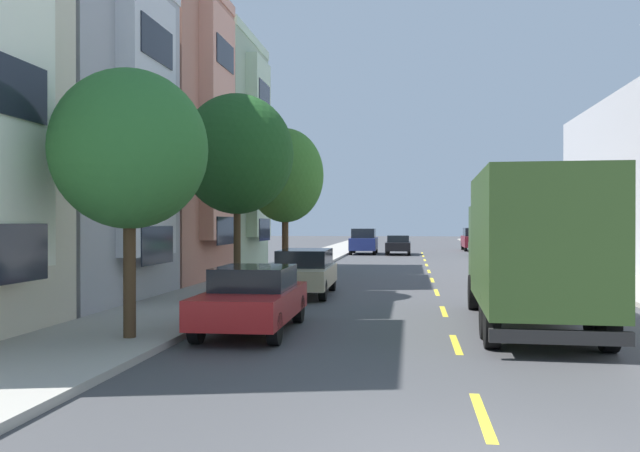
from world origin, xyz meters
name	(u,v)px	position (x,y,z in m)	size (l,w,h in m)	color
ground_plane	(427,267)	(0.00, 30.00, 0.00)	(160.00, 160.00, 0.00)	#424244
sidewalk_left	(290,267)	(-7.10, 28.00, 0.07)	(3.20, 120.00, 0.14)	#A39E93
sidewalk_right	(575,270)	(7.10, 28.00, 0.07)	(3.20, 120.00, 0.14)	#A39E93
lane_centerline_dashes	(430,275)	(0.00, 24.50, 0.00)	(0.14, 47.20, 0.01)	yellow
townhouse_third_terracotta	(78,139)	(-14.30, 19.38, 5.81)	(12.00, 7.03, 12.01)	#B27560
townhouse_fourth_sage	(154,158)	(-13.91, 26.62, 5.69)	(11.23, 7.03, 11.78)	#99AD8E
street_tree_nearest	(129,150)	(-6.40, 6.14, 3.85)	(3.08, 3.08, 5.30)	#47331E
street_tree_second	(237,154)	(-6.40, 14.53, 4.59)	(3.62, 3.62, 6.38)	#47331E
street_tree_third	(285,176)	(-6.40, 22.92, 4.47)	(3.41, 3.41, 6.43)	#47331E
delivery_box_truck	(530,243)	(1.79, 9.16, 1.96)	(2.65, 8.06, 3.47)	#2D471E
parked_sedan_forest	(485,245)	(4.36, 43.05, 0.75)	(1.91, 4.54, 1.43)	#194C28
parked_wagon_champagne	(304,271)	(-4.40, 15.61, 0.80)	(1.93, 4.74, 1.50)	tan
parked_suv_navy	(364,241)	(-4.40, 44.67, 0.99)	(1.99, 4.82, 1.93)	navy
parked_suv_silver	(496,245)	(4.48, 37.33, 0.99)	(1.97, 4.81, 1.93)	#B2B5BA
parked_sedan_red	(253,298)	(-4.34, 7.98, 0.75)	(1.86, 4.52, 1.43)	#AD1E1E
parked_hatchback_white	(511,254)	(4.38, 30.11, 0.76)	(1.77, 4.01, 1.50)	silver
parked_suv_burgundy	(474,239)	(4.46, 52.00, 0.99)	(1.96, 4.80, 1.93)	maroon
parked_wagon_orange	(551,266)	(4.22, 19.15, 0.80)	(1.91, 4.73, 1.50)	orange
moving_black_sedan	(398,245)	(-1.80, 44.17, 0.75)	(1.80, 4.50, 1.43)	black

